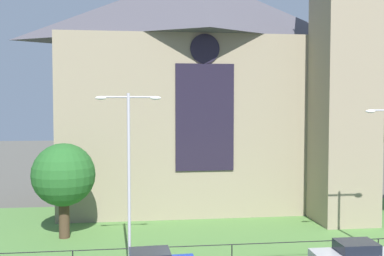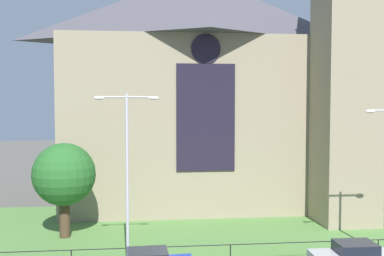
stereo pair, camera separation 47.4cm
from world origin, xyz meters
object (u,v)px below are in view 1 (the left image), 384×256
object	(u,v)px
church_building	(204,86)
streetlamp_near	(129,160)
tree_left_near	(64,175)
parked_car_silver	(353,256)

from	to	relation	value
church_building	streetlamp_near	distance (m)	17.16
streetlamp_near	church_building	bearing A→B (deg)	67.75
tree_left_near	streetlamp_near	bearing A→B (deg)	-55.83
church_building	streetlamp_near	world-z (taller)	church_building
tree_left_near	streetlamp_near	xyz separation A→B (m)	(4.28, -6.31, 1.70)
church_building	tree_left_near	bearing A→B (deg)	-139.46
church_building	tree_left_near	size ratio (longest dim) A/B	4.20
church_building	tree_left_near	world-z (taller)	church_building
church_building	streetlamp_near	bearing A→B (deg)	-112.25
tree_left_near	parked_car_silver	size ratio (longest dim) A/B	1.47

